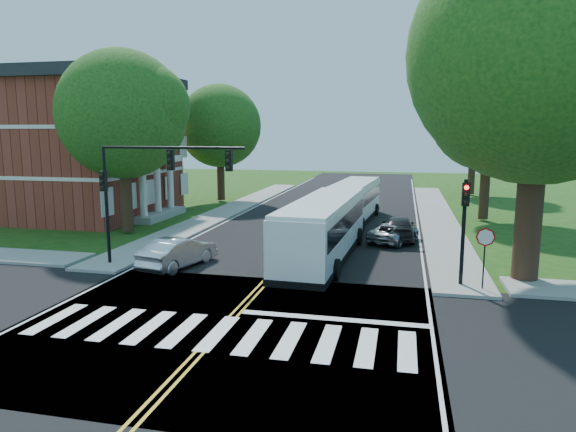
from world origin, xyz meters
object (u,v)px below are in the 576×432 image
(bus_follow, at_px, (353,201))
(bus_lead, at_px, (323,228))
(hatchback, at_px, (178,252))
(signal_ne, at_px, (464,218))
(dark_sedan, at_px, (398,228))
(signal_nw, at_px, (149,177))
(suv, at_px, (394,232))

(bus_follow, bearing_deg, bus_lead, 92.82)
(bus_follow, relative_size, hatchback, 2.54)
(signal_ne, distance_m, dark_sedan, 10.06)
(bus_follow, bearing_deg, signal_ne, 116.61)
(bus_lead, bearing_deg, hatchback, 28.19)
(signal_nw, bearing_deg, dark_sedan, 39.73)
(signal_nw, relative_size, dark_sedan, 1.51)
(bus_follow, xyz_separation_m, hatchback, (-6.95, -14.50, -0.78))
(signal_ne, bearing_deg, dark_sedan, 106.00)
(signal_nw, bearing_deg, signal_ne, 0.05)
(bus_lead, bearing_deg, signal_ne, 153.37)
(bus_lead, relative_size, dark_sedan, 2.55)
(signal_ne, xyz_separation_m, dark_sedan, (-2.70, 9.42, -2.27))
(signal_ne, bearing_deg, suv, 108.81)
(bus_follow, xyz_separation_m, dark_sedan, (3.30, -5.54, -0.83))
(bus_follow, xyz_separation_m, suv, (3.08, -6.40, -0.93))
(signal_ne, xyz_separation_m, suv, (-2.92, 8.56, -2.37))
(signal_nw, relative_size, suv, 1.70)
(signal_nw, distance_m, bus_lead, 8.91)
(dark_sedan, bearing_deg, signal_ne, 103.11)
(signal_nw, height_order, hatchback, signal_nw)
(bus_follow, bearing_deg, signal_nw, 66.47)
(suv, bearing_deg, signal_nw, 59.13)
(hatchback, bearing_deg, dark_sedan, -125.48)
(bus_lead, xyz_separation_m, hatchback, (-6.57, -3.13, -0.90))
(hatchback, height_order, suv, hatchback)
(signal_ne, distance_m, suv, 9.35)
(signal_nw, height_order, signal_ne, signal_nw)
(suv, relative_size, dark_sedan, 0.89)
(signal_ne, relative_size, dark_sedan, 0.93)
(hatchback, height_order, dark_sedan, hatchback)
(signal_ne, height_order, bus_follow, signal_ne)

